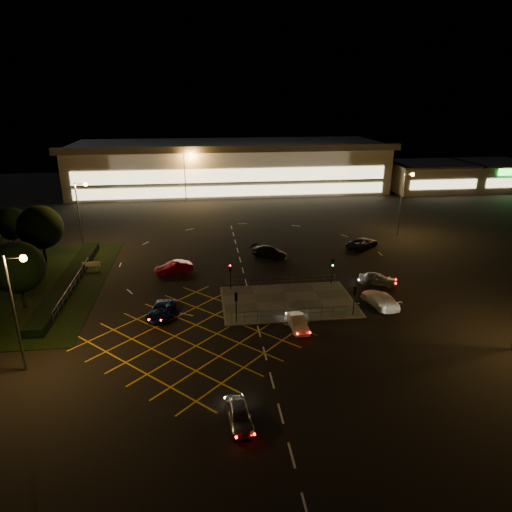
{
  "coord_description": "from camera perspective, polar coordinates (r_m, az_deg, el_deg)",
  "views": [
    {
      "loc": [
        -7.06,
        -46.4,
        21.62
      ],
      "look_at": [
        -0.33,
        7.69,
        2.0
      ],
      "focal_mm": 32.0,
      "sensor_mm": 36.0,
      "label": 1
    }
  ],
  "objects": [
    {
      "name": "tree_e",
      "position": [
        52.91,
        -27.62,
        -1.27
      ],
      "size": [
        5.4,
        5.4,
        7.35
      ],
      "color": "black",
      "rests_on": "ground"
    },
    {
      "name": "ground",
      "position": [
        51.67,
        1.42,
        -4.94
      ],
      "size": [
        180.0,
        180.0,
        0.0
      ],
      "primitive_type": "plane",
      "color": "black",
      "rests_on": "ground"
    },
    {
      "name": "car_circ_red",
      "position": [
        58.44,
        -10.23,
        -1.44
      ],
      "size": [
        4.92,
        3.15,
        1.53
      ],
      "primitive_type": "imported",
      "rotation": [
        0.0,
        0.0,
        5.07
      ],
      "color": "maroon",
      "rests_on": "ground"
    },
    {
      "name": "car_east_grey",
      "position": [
        68.68,
        13.18,
        1.59
      ],
      "size": [
        5.96,
        5.39,
        1.54
      ],
      "primitive_type": "imported",
      "rotation": [
        0.0,
        0.0,
        2.22
      ],
      "color": "black",
      "rests_on": "ground"
    },
    {
      "name": "streetlight_far_left",
      "position": [
        95.63,
        -8.65,
        10.52
      ],
      "size": [
        1.78,
        0.56,
        10.03
      ],
      "color": "slate",
      "rests_on": "ground"
    },
    {
      "name": "signal_ne",
      "position": [
        54.22,
        9.53,
        -1.29
      ],
      "size": [
        0.28,
        0.3,
        3.15
      ],
      "color": "black",
      "rests_on": "pedestrian_island"
    },
    {
      "name": "retail_unit_a",
      "position": [
        115.02,
        20.78,
        9.32
      ],
      "size": [
        18.8,
        14.8,
        6.35
      ],
      "color": "beige",
      "rests_on": "ground"
    },
    {
      "name": "retail_unit_b",
      "position": [
        123.2,
        27.48,
        9.01
      ],
      "size": [
        14.8,
        14.8,
        6.35
      ],
      "color": "beige",
      "rests_on": "ground"
    },
    {
      "name": "car_approach_white",
      "position": [
        50.74,
        15.25,
        -5.21
      ],
      "size": [
        3.12,
        5.64,
        1.55
      ],
      "primitive_type": "imported",
      "rotation": [
        0.0,
        0.0,
        3.33
      ],
      "color": "silver",
      "rests_on": "ground"
    },
    {
      "name": "tree_c",
      "position": [
        66.06,
        -25.35,
        3.25
      ],
      "size": [
        5.76,
        5.76,
        7.84
      ],
      "color": "black",
      "rests_on": "ground"
    },
    {
      "name": "grass_verge",
      "position": [
        60.42,
        -26.86,
        -3.39
      ],
      "size": [
        18.0,
        30.0,
        0.08
      ],
      "primitive_type": "cube",
      "color": "black",
      "rests_on": "ground"
    },
    {
      "name": "pedestrian_island",
      "position": [
        50.18,
        4.03,
        -5.7
      ],
      "size": [
        14.0,
        9.0,
        0.12
      ],
      "primitive_type": "cube",
      "color": "#4C4944",
      "rests_on": "ground"
    },
    {
      "name": "car_queue_white",
      "position": [
        44.6,
        5.25,
        -8.34
      ],
      "size": [
        1.57,
        4.02,
        1.3
      ],
      "primitive_type": "imported",
      "rotation": [
        0.0,
        0.0,
        0.05
      ],
      "color": "silver",
      "rests_on": "ground"
    },
    {
      "name": "streetlight_nw",
      "position": [
        68.17,
        -21.02,
        5.71
      ],
      "size": [
        1.78,
        0.56,
        10.03
      ],
      "color": "slate",
      "rests_on": "ground"
    },
    {
      "name": "car_left_blue",
      "position": [
        47.75,
        -11.79,
        -6.71
      ],
      "size": [
        3.09,
        5.03,
        1.3
      ],
      "primitive_type": "imported",
      "rotation": [
        0.0,
        0.0,
        6.07
      ],
      "color": "#0B1A43",
      "rests_on": "ground"
    },
    {
      "name": "streetlight_ne",
      "position": [
        75.02,
        18.05,
        7.25
      ],
      "size": [
        1.78,
        0.56,
        10.03
      ],
      "color": "slate",
      "rests_on": "ground"
    },
    {
      "name": "signal_se",
      "position": [
        47.22,
        12.21,
        -4.74
      ],
      "size": [
        0.28,
        0.3,
        3.15
      ],
      "rotation": [
        0.0,
        0.0,
        3.14
      ],
      "color": "black",
      "rests_on": "pedestrian_island"
    },
    {
      "name": "car_right_silver",
      "position": [
        55.99,
        14.94,
        -2.8
      ],
      "size": [
        4.75,
        3.36,
        1.5
      ],
      "primitive_type": "imported",
      "rotation": [
        0.0,
        0.0,
        1.17
      ],
      "color": "#A1A5A8",
      "rests_on": "ground"
    },
    {
      "name": "streetlight_far_right",
      "position": [
        104.52,
        14.28,
        10.92
      ],
      "size": [
        1.78,
        0.56,
        10.03
      ],
      "color": "slate",
      "rests_on": "ground"
    },
    {
      "name": "car_near_silver",
      "position": [
        33.25,
        -2.13,
        -19.23
      ],
      "size": [
        2.05,
        4.21,
        1.38
      ],
      "primitive_type": "imported",
      "rotation": [
        0.0,
        0.0,
        0.11
      ],
      "color": "#B1B5B9",
      "rests_on": "ground"
    },
    {
      "name": "streetlight_sw",
      "position": [
        40.26,
        -27.68,
        -4.58
      ],
      "size": [
        1.78,
        0.56,
        10.03
      ],
      "color": "slate",
      "rests_on": "ground"
    },
    {
      "name": "supermarket",
      "position": [
        109.8,
        -3.39,
        11.22
      ],
      "size": [
        72.0,
        26.5,
        10.5
      ],
      "color": "beige",
      "rests_on": "ground"
    },
    {
      "name": "signal_sw",
      "position": [
        44.86,
        -2.5,
        -5.64
      ],
      "size": [
        0.28,
        0.3,
        3.15
      ],
      "rotation": [
        0.0,
        0.0,
        3.14
      ],
      "color": "black",
      "rests_on": "pedestrian_island"
    },
    {
      "name": "hedge",
      "position": [
        58.7,
        -22.34,
        -2.86
      ],
      "size": [
        2.0,
        26.0,
        1.0
      ],
      "primitive_type": "cube",
      "color": "black",
      "rests_on": "ground"
    },
    {
      "name": "tree_d",
      "position": [
        73.79,
        -28.31,
        3.6
      ],
      "size": [
        4.68,
        4.68,
        6.37
      ],
      "color": "black",
      "rests_on": "ground"
    },
    {
      "name": "car_far_dkgrey",
      "position": [
        63.17,
        1.68,
        0.5
      ],
      "size": [
        5.45,
        4.74,
        1.51
      ],
      "primitive_type": "imported",
      "rotation": [
        0.0,
        0.0,
        0.95
      ],
      "color": "black",
      "rests_on": "ground"
    },
    {
      "name": "signal_nw",
      "position": [
        52.17,
        -3.23,
        -1.89
      ],
      "size": [
        0.28,
        0.3,
        3.15
      ],
      "color": "black",
      "rests_on": "pedestrian_island"
    }
  ]
}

